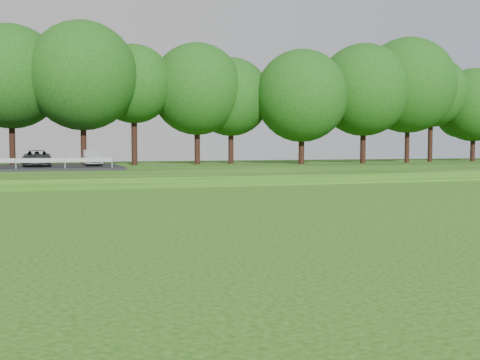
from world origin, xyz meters
name	(u,v)px	position (x,y,z in m)	size (l,w,h in m)	color
berm	(262,169)	(0.00, 34.00, 0.30)	(130.00, 30.00, 0.60)	#1A430D
walking_path	(339,183)	(0.00, 20.00, 0.02)	(130.00, 1.60, 0.04)	gray
treeline	(247,81)	(0.00, 38.00, 8.10)	(104.00, 7.00, 15.00)	#104610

